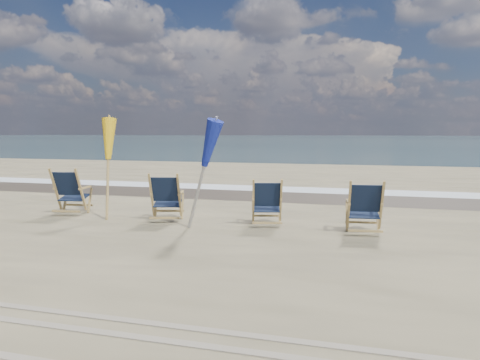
{
  "coord_description": "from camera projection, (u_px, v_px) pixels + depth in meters",
  "views": [
    {
      "loc": [
        2.36,
        -5.99,
        1.78
      ],
      "look_at": [
        0.0,
        2.2,
        0.9
      ],
      "focal_mm": 35.0,
      "sensor_mm": 36.0,
      "label": 1
    }
  ],
  "objects": [
    {
      "name": "umbrella_yellow",
      "position": [
        107.0,
        143.0,
        9.52
      ],
      "size": [
        0.3,
        0.3,
        2.07
      ],
      "color": "#AC8A4D",
      "rests_on": "ground"
    },
    {
      "name": "wet_sand_strip",
      "position": [
        286.0,
        196.0,
        13.06
      ],
      "size": [
        200.0,
        2.6,
        0.0
      ],
      "primitive_type": "cube",
      "color": "#42362A",
      "rests_on": "ground"
    },
    {
      "name": "surf_foam",
      "position": [
        294.0,
        189.0,
        14.49
      ],
      "size": [
        200.0,
        1.4,
        0.01
      ],
      "primitive_type": "cube",
      "color": "silver",
      "rests_on": "ground"
    },
    {
      "name": "beach_chair_0",
      "position": [
        81.0,
        192.0,
        9.94
      ],
      "size": [
        0.76,
        0.83,
        1.03
      ],
      "primitive_type": null,
      "rotation": [
        0.0,
        0.0,
        3.29
      ],
      "color": "black",
      "rests_on": "ground"
    },
    {
      "name": "beach_chair_1",
      "position": [
        179.0,
        197.0,
        9.22
      ],
      "size": [
        0.79,
        0.84,
        0.99
      ],
      "primitive_type": null,
      "rotation": [
        0.0,
        0.0,
        3.39
      ],
      "color": "black",
      "rests_on": "ground"
    },
    {
      "name": "beach_chair_3",
      "position": [
        382.0,
        208.0,
        7.98
      ],
      "size": [
        0.71,
        0.78,
        0.97
      ],
      "primitive_type": null,
      "rotation": [
        0.0,
        0.0,
        3.28
      ],
      "color": "black",
      "rests_on": "ground"
    },
    {
      "name": "ocean",
      "position": [
        366.0,
        138.0,
        128.9
      ],
      "size": [
        400.0,
        400.0,
        0.0
      ],
      "primitive_type": "plane",
      "color": "#345256",
      "rests_on": "ground"
    },
    {
      "name": "tire_tracks",
      "position": [
        73.0,
        346.0,
        3.88
      ],
      "size": [
        80.0,
        1.3,
        0.01
      ],
      "primitive_type": null,
      "color": "gray",
      "rests_on": "ground"
    },
    {
      "name": "beach_chair_2",
      "position": [
        281.0,
        203.0,
        8.75
      ],
      "size": [
        0.74,
        0.8,
        0.92
      ],
      "primitive_type": null,
      "rotation": [
        0.0,
        0.0,
        3.41
      ],
      "color": "black",
      "rests_on": "ground"
    },
    {
      "name": "umbrella_blue",
      "position": [
        200.0,
        145.0,
        8.38
      ],
      "size": [
        0.3,
        0.3,
        2.07
      ],
      "color": "#A5A5AD",
      "rests_on": "ground"
    }
  ]
}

